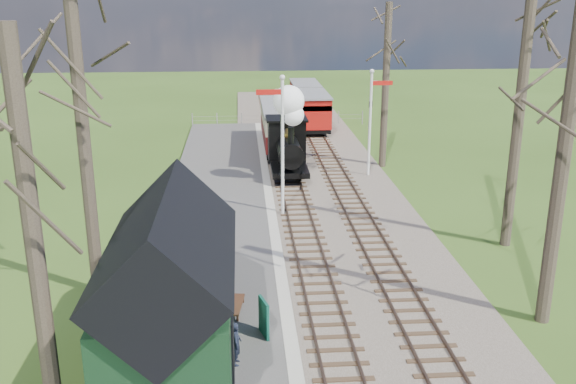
# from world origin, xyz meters

# --- Properties ---
(distant_hills) EXTENTS (114.40, 48.00, 22.02)m
(distant_hills) POSITION_xyz_m (1.40, 64.38, -16.21)
(distant_hills) COLOR #385B23
(distant_hills) RESTS_ON ground
(ballast_bed) EXTENTS (8.00, 60.00, 0.10)m
(ballast_bed) POSITION_xyz_m (1.30, 22.00, 0.05)
(ballast_bed) COLOR brown
(ballast_bed) RESTS_ON ground
(track_near) EXTENTS (1.60, 60.00, 0.15)m
(track_near) POSITION_xyz_m (0.00, 22.00, 0.10)
(track_near) COLOR brown
(track_near) RESTS_ON ground
(track_far) EXTENTS (1.60, 60.00, 0.15)m
(track_far) POSITION_xyz_m (2.60, 22.00, 0.10)
(track_far) COLOR brown
(track_far) RESTS_ON ground
(platform) EXTENTS (5.00, 44.00, 0.20)m
(platform) POSITION_xyz_m (-3.50, 14.00, 0.10)
(platform) COLOR #474442
(platform) RESTS_ON ground
(coping_strip) EXTENTS (0.40, 44.00, 0.21)m
(coping_strip) POSITION_xyz_m (-1.20, 14.00, 0.10)
(coping_strip) COLOR #B2AD9E
(coping_strip) RESTS_ON ground
(station_shed) EXTENTS (3.25, 6.30, 4.78)m
(station_shed) POSITION_xyz_m (-4.30, 4.00, 2.27)
(station_shed) COLOR black
(station_shed) RESTS_ON platform
(semaphore_near) EXTENTS (1.22, 0.24, 6.22)m
(semaphore_near) POSITION_xyz_m (-0.77, 16.00, 3.62)
(semaphore_near) COLOR silver
(semaphore_near) RESTS_ON ground
(semaphore_far) EXTENTS (1.22, 0.24, 5.72)m
(semaphore_far) POSITION_xyz_m (4.37, 22.00, 3.35)
(semaphore_far) COLOR silver
(semaphore_far) RESTS_ON ground
(bare_trees) EXTENTS (15.51, 22.39, 12.00)m
(bare_trees) POSITION_xyz_m (1.33, 10.10, 5.21)
(bare_trees) COLOR #382D23
(bare_trees) RESTS_ON ground
(fence_line) EXTENTS (12.60, 0.08, 1.00)m
(fence_line) POSITION_xyz_m (0.30, 36.00, 0.55)
(fence_line) COLOR slate
(fence_line) RESTS_ON ground
(locomotive) EXTENTS (1.98, 4.63, 4.96)m
(locomotive) POSITION_xyz_m (-0.01, 21.98, 2.27)
(locomotive) COLOR black
(locomotive) RESTS_ON ground
(coach) EXTENTS (2.31, 7.94, 2.44)m
(coach) POSITION_xyz_m (0.00, 28.05, 1.66)
(coach) COLOR black
(coach) RESTS_ON ground
(red_carriage_a) EXTENTS (2.10, 5.20, 2.21)m
(red_carriage_a) POSITION_xyz_m (2.60, 33.53, 1.52)
(red_carriage_a) COLOR black
(red_carriage_a) RESTS_ON ground
(red_carriage_b) EXTENTS (2.10, 5.20, 2.21)m
(red_carriage_b) POSITION_xyz_m (2.60, 39.03, 1.52)
(red_carriage_b) COLOR black
(red_carriage_b) RESTS_ON ground
(sign_board) EXTENTS (0.29, 0.74, 1.10)m
(sign_board) POSITION_xyz_m (-1.93, 5.43, 0.75)
(sign_board) COLOR #0E4234
(sign_board) RESTS_ON platform
(bench) EXTENTS (0.59, 1.43, 0.79)m
(bench) POSITION_xyz_m (-2.84, 6.91, 0.57)
(bench) COLOR #442718
(bench) RESTS_ON platform
(person) EXTENTS (0.30, 0.44, 1.19)m
(person) POSITION_xyz_m (-2.71, 4.01, 0.80)
(person) COLOR black
(person) RESTS_ON platform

